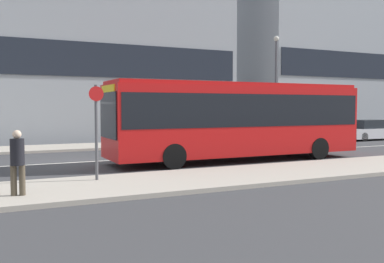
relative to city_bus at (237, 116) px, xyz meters
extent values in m
plane|color=#3A3A3D|center=(-6.12, 2.31, -1.92)|extent=(120.00, 120.00, 0.00)
cube|color=#B2A899|center=(-6.12, -3.94, -1.85)|extent=(44.00, 3.50, 0.13)
cube|color=#B2A899|center=(-6.12, 8.56, -1.85)|extent=(44.00, 3.50, 0.13)
cube|color=silver|center=(-6.12, 2.31, -1.91)|extent=(41.80, 0.16, 0.01)
cube|color=#9EA3A8|center=(-2.12, 15.11, 7.82)|extent=(18.53, 6.59, 19.48)
cube|color=#1E232D|center=(-2.12, 11.78, 3.44)|extent=(17.79, 0.08, 2.20)
cube|color=#9EA3A8|center=(17.52, 15.30, 8.88)|extent=(13.11, 6.96, 21.60)
cube|color=#1E232D|center=(17.52, 11.78, 4.02)|extent=(12.58, 0.08, 2.20)
cube|color=red|center=(0.01, 0.00, -0.16)|extent=(11.27, 2.59, 2.88)
cube|color=black|center=(0.01, 0.00, 0.27)|extent=(11.05, 2.62, 1.33)
cube|color=red|center=(0.01, 0.00, 1.35)|extent=(11.10, 2.38, 0.14)
cube|color=black|center=(-5.65, 0.00, 0.09)|extent=(0.05, 2.28, 1.73)
cube|color=yellow|center=(-5.65, 0.00, 1.07)|extent=(0.04, 1.81, 0.32)
cylinder|color=black|center=(-3.49, -1.18, -1.44)|extent=(0.96, 0.28, 0.96)
cylinder|color=black|center=(-3.49, 1.18, -1.44)|extent=(0.96, 0.28, 0.96)
cylinder|color=black|center=(3.50, -1.18, -1.44)|extent=(0.96, 0.28, 0.96)
cylinder|color=black|center=(3.50, 1.18, -1.44)|extent=(0.96, 0.28, 0.96)
cube|color=#4C5156|center=(9.35, 5.84, -1.43)|extent=(4.06, 1.77, 0.68)
cube|color=#21262B|center=(9.22, 5.84, -0.83)|extent=(2.23, 1.56, 0.52)
cylinder|color=black|center=(10.60, 5.04, -1.62)|extent=(0.60, 0.18, 0.60)
cylinder|color=black|center=(10.60, 6.64, -1.62)|extent=(0.60, 0.18, 0.60)
cylinder|color=black|center=(8.09, 5.04, -1.62)|extent=(0.60, 0.18, 0.60)
cylinder|color=black|center=(8.09, 6.64, -1.62)|extent=(0.60, 0.18, 0.60)
cube|color=silver|center=(14.32, 5.89, -1.43)|extent=(3.96, 1.73, 0.68)
cube|color=#21262B|center=(14.20, 5.89, -0.79)|extent=(2.18, 1.52, 0.60)
cylinder|color=black|center=(15.55, 6.66, -1.62)|extent=(0.60, 0.18, 0.60)
cylinder|color=black|center=(13.10, 5.12, -1.62)|extent=(0.60, 0.18, 0.60)
cylinder|color=black|center=(13.10, 6.66, -1.62)|extent=(0.60, 0.18, 0.60)
cylinder|color=#4C4233|center=(-9.18, -4.49, -1.41)|extent=(0.15, 0.15, 0.76)
cylinder|color=#4C4233|center=(-8.98, -4.53, -1.41)|extent=(0.15, 0.15, 0.76)
cylinder|color=black|center=(-9.08, -4.51, -0.70)|extent=(0.34, 0.34, 0.66)
sphere|color=beige|center=(-9.08, -4.51, -0.27)|extent=(0.21, 0.21, 0.21)
cylinder|color=#4C4C51|center=(-6.80, -3.07, -0.36)|extent=(0.09, 0.09, 2.86)
cylinder|color=red|center=(-6.80, -3.13, 0.80)|extent=(0.44, 0.03, 0.44)
cylinder|color=#4C4C51|center=(7.73, 7.74, 1.53)|extent=(0.14, 0.14, 6.63)
sphere|color=silver|center=(7.73, 7.74, 4.96)|extent=(0.36, 0.36, 0.36)
camera|label=1|loc=(-9.68, -15.85, 0.41)|focal=40.00mm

